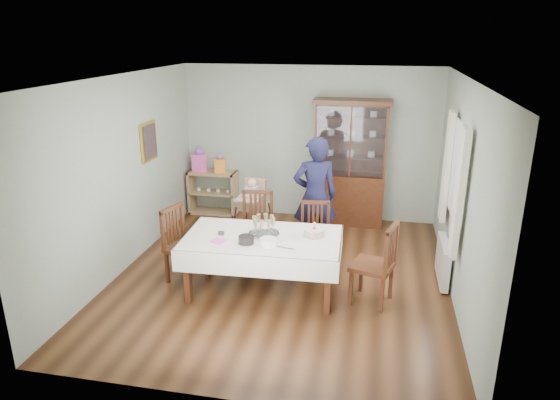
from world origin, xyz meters
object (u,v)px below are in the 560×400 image
(china_cabinet, at_px, (350,161))
(chair_far_left, at_px, (256,242))
(chair_end_left, at_px, (186,259))
(gift_bag_pink, at_px, (199,161))
(chair_end_right, at_px, (373,279))
(champagne_tray, at_px, (264,229))
(sideboard, at_px, (213,192))
(chair_far_right, at_px, (315,250))
(woman, at_px, (315,196))
(birthday_cake, at_px, (314,233))
(dining_table, at_px, (263,263))
(high_chair, at_px, (253,217))
(gift_bag_orange, at_px, (220,164))

(china_cabinet, distance_m, chair_far_left, 2.36)
(chair_end_left, distance_m, gift_bag_pink, 2.79)
(chair_end_right, height_order, champagne_tray, chair_end_right)
(sideboard, relative_size, chair_far_right, 0.94)
(chair_far_left, distance_m, champagne_tray, 0.95)
(china_cabinet, bearing_deg, chair_end_right, -79.54)
(china_cabinet, xyz_separation_m, woman, (-0.42, -1.37, -0.21))
(china_cabinet, relative_size, chair_far_right, 2.27)
(chair_end_right, bearing_deg, chair_far_left, -99.68)
(woman, relative_size, birthday_cake, 6.17)
(dining_table, distance_m, sideboard, 3.13)
(chair_far_right, distance_m, birthday_cake, 0.84)
(dining_table, height_order, high_chair, high_chair)
(china_cabinet, xyz_separation_m, chair_end_left, (-2.01, -2.60, -0.82))
(sideboard, relative_size, chair_end_right, 0.84)
(chair_far_left, height_order, woman, woman)
(champagne_tray, bearing_deg, dining_table, -91.95)
(dining_table, height_order, gift_bag_orange, gift_bag_orange)
(sideboard, bearing_deg, chair_far_left, -55.53)
(champagne_tray, distance_m, gift_bag_pink, 3.18)
(dining_table, xyz_separation_m, chair_end_right, (1.42, -0.02, -0.07))
(chair_end_left, bearing_deg, gift_bag_orange, 25.08)
(chair_far_left, relative_size, chair_end_left, 1.01)
(chair_far_right, bearing_deg, china_cabinet, 72.18)
(chair_far_left, relative_size, champagne_tray, 2.59)
(china_cabinet, relative_size, sideboard, 2.42)
(woman, bearing_deg, birthday_cake, 80.01)
(china_cabinet, height_order, woman, china_cabinet)
(china_cabinet, height_order, chair_end_right, china_cabinet)
(dining_table, bearing_deg, chair_end_left, 175.89)
(dining_table, xyz_separation_m, birthday_cake, (0.65, 0.12, 0.43))
(gift_bag_pink, distance_m, gift_bag_orange, 0.39)
(high_chair, bearing_deg, champagne_tray, -58.94)
(chair_end_left, relative_size, woman, 0.57)
(champagne_tray, relative_size, birthday_cake, 1.37)
(woman, height_order, birthday_cake, woman)
(sideboard, relative_size, woman, 0.50)
(champagne_tray, bearing_deg, high_chair, 109.87)
(chair_far_left, xyz_separation_m, gift_bag_pink, (-1.53, 1.87, 0.68))
(woman, xyz_separation_m, birthday_cake, (0.15, -1.19, -0.09))
(chair_end_left, xyz_separation_m, woman, (1.59, 1.23, 0.60))
(chair_far_left, height_order, gift_bag_pink, gift_bag_pink)
(china_cabinet, bearing_deg, sideboard, 179.51)
(china_cabinet, bearing_deg, birthday_cake, -96.06)
(champagne_tray, height_order, birthday_cake, champagne_tray)
(woman, xyz_separation_m, high_chair, (-1.02, 0.22, -0.49))
(dining_table, distance_m, woman, 1.50)
(china_cabinet, distance_m, woman, 1.45)
(chair_far_right, relative_size, gift_bag_orange, 2.69)
(chair_far_left, height_order, chair_far_right, chair_far_left)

